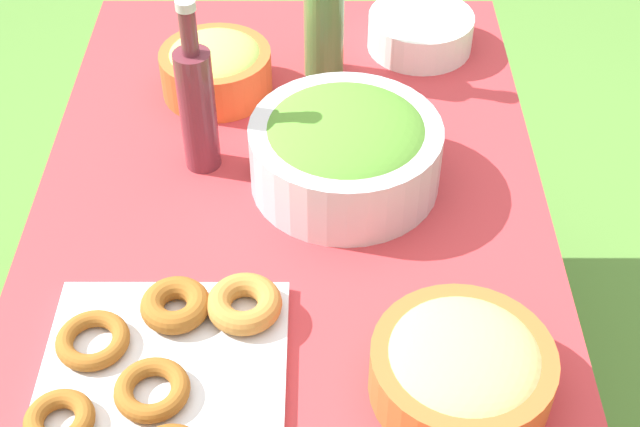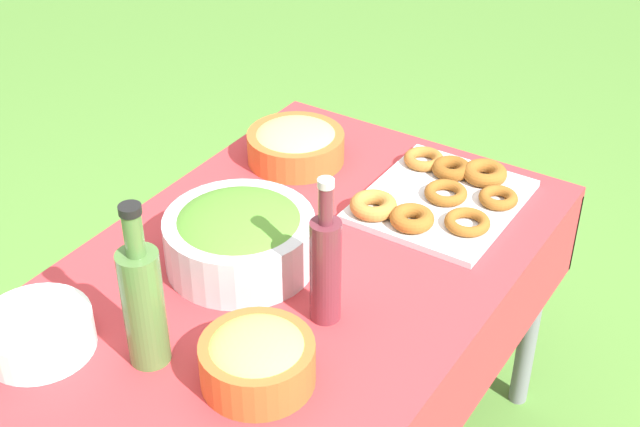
# 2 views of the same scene
# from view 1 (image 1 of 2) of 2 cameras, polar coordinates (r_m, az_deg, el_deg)

# --- Properties ---
(picnic_table) EXTENTS (1.28, 0.84, 0.69)m
(picnic_table) POSITION_cam_1_polar(r_m,az_deg,el_deg) (1.53, -1.85, -1.83)
(picnic_table) COLOR #B73338
(picnic_table) RESTS_ON ground_plane
(salad_bowl) EXTENTS (0.31, 0.31, 0.13)m
(salad_bowl) POSITION_cam_1_polar(r_m,az_deg,el_deg) (1.45, 1.63, 4.16)
(salad_bowl) COLOR silver
(salad_bowl) RESTS_ON picnic_table
(pasta_bowl) EXTENTS (0.24, 0.24, 0.10)m
(pasta_bowl) POSITION_cam_1_polar(r_m,az_deg,el_deg) (1.19, 9.08, -9.67)
(pasta_bowl) COLOR #E05B28
(pasta_bowl) RESTS_ON picnic_table
(donut_platter) EXTENTS (0.41, 0.35, 0.05)m
(donut_platter) POSITION_cam_1_polar(r_m,az_deg,el_deg) (1.21, -10.17, -11.08)
(donut_platter) COLOR silver
(donut_platter) RESTS_ON picnic_table
(plate_stack) EXTENTS (0.21, 0.21, 0.07)m
(plate_stack) POSITION_cam_1_polar(r_m,az_deg,el_deg) (1.82, 6.44, 11.50)
(plate_stack) COLOR white
(plate_stack) RESTS_ON picnic_table
(olive_oil_bottle) EXTENTS (0.08, 0.08, 0.34)m
(olive_oil_bottle) POSITION_cam_1_polar(r_m,az_deg,el_deg) (1.68, 0.26, 12.75)
(olive_oil_bottle) COLOR #4C7238
(olive_oil_bottle) RESTS_ON picnic_table
(wine_bottle) EXTENTS (0.06, 0.06, 0.31)m
(wine_bottle) POSITION_cam_1_polar(r_m,az_deg,el_deg) (1.47, -7.87, 6.91)
(wine_bottle) COLOR maroon
(wine_bottle) RESTS_ON picnic_table
(fruit_bowl) EXTENTS (0.21, 0.21, 0.11)m
(fruit_bowl) POSITION_cam_1_polar(r_m,az_deg,el_deg) (1.68, -6.68, 9.31)
(fruit_bowl) COLOR #E05B28
(fruit_bowl) RESTS_ON picnic_table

